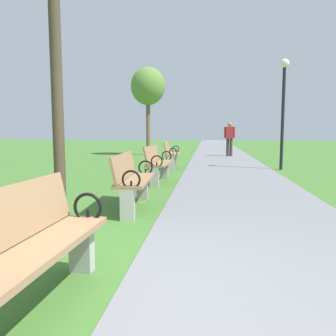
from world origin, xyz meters
name	(u,v)px	position (x,y,z in m)	size (l,w,h in m)	color
ground_plane	(109,307)	(0.00, 0.00, 0.00)	(80.00, 80.00, 0.00)	#42722D
paved_walkway	(219,151)	(1.38, 18.00, 0.01)	(2.76, 44.00, 0.02)	slate
park_bench_1	(30,246)	(-0.50, -0.15, 0.49)	(0.53, 1.62, 0.90)	#93704C
park_bench_2	(132,179)	(-0.50, 3.10, 0.49)	(0.55, 1.62, 0.90)	#93704C
park_bench_3	(158,163)	(-0.50, 5.89, 0.49)	(0.51, 1.61, 0.90)	#93704C
park_bench_4	(171,154)	(-0.50, 8.99, 0.49)	(0.54, 1.62, 0.90)	#93704C
tree_3	(148,87)	(-2.29, 14.87, 3.39)	(1.70, 1.70, 4.37)	brown
pedestrian_walking	(230,137)	(1.74, 14.42, 0.93)	(0.53, 0.26, 1.62)	#3D3328
lamp_post	(283,97)	(3.06, 9.03, 2.31)	(0.28, 0.28, 3.48)	black
scattered_leaves	(181,178)	(0.00, 6.71, 0.01)	(5.07, 12.84, 0.02)	brown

